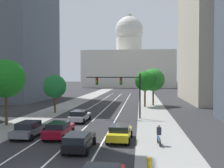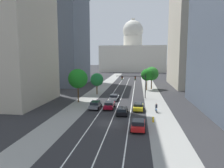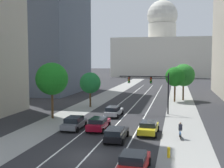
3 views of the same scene
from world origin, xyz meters
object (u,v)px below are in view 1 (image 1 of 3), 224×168
Objects in this scene: street_tree_mid_left at (55,86)px; street_tree_near_right at (153,80)px; street_tree_far_right at (145,81)px; car_yellow at (120,132)px; car_crimson at (59,129)px; car_silver at (80,116)px; street_tree_near_left at (6,79)px; car_gray at (29,129)px; traffic_signal_mast at (122,86)px; fire_hydrant at (149,164)px; cyclist at (159,135)px; capitol_building at (129,64)px; car_black at (79,141)px.

street_tree_mid_left is 19.81m from street_tree_near_right.
street_tree_far_right is 2.98m from street_tree_near_right.
car_yellow is 0.64× the size of street_tree_far_right.
street_tree_far_right reaches higher than car_crimson.
car_silver is 0.60× the size of street_tree_near_left.
car_crimson is 0.70× the size of street_tree_far_right.
car_gray is 0.58× the size of street_tree_near_left.
car_gray is 14.79m from traffic_signal_mast.
street_tree_mid_left is at bearing 120.36° from fire_hydrant.
street_tree_near_left is (-16.38, -20.07, 0.66)m from street_tree_far_right.
cyclist is at bearing 80.83° from fire_hydrant.
capitol_building is 118.83m from car_black.
street_tree_near_left reaches higher than cyclist.
cyclist is at bearing -91.75° from street_tree_near_right.
street_tree_near_right is at bearing -20.12° from car_crimson.
cyclist is at bearing -106.08° from car_yellow.
capitol_building is 87.25m from street_tree_near_right.
street_tree_near_right is at bearing -7.28° from cyclist.
street_tree_far_right is at bearing -85.54° from capitol_building.
street_tree_mid_left is at bearing 34.93° from cyclist.
car_gray is at bearing 144.97° from fire_hydrant.
capitol_building is 89.58m from street_tree_far_right.
street_tree_far_right is at bearing -3.98° from car_yellow.
street_tree_near_left is (-16.11, 13.08, 5.01)m from fire_hydrant.
car_crimson is 5.80m from car_yellow.
capitol_building reaches higher than car_black.
street_tree_near_left reaches higher than street_tree_near_right.
street_tree_far_right is 0.93× the size of street_tree_near_right.
car_crimson is at bearing 85.79° from car_yellow.
car_black is 16.31m from traffic_signal_mast.
car_black is 6.53m from fire_hydrant.
street_tree_far_right is at bearing 89.55° from fire_hydrant.
car_crimson is 10.60m from street_tree_near_left.
street_tree_near_right is (1.90, 35.62, 4.55)m from fire_hydrant.
street_tree_far_right is (8.39, 25.24, 4.04)m from car_crimson.
car_black is 21.78m from street_tree_mid_left.
car_crimson is 2.71× the size of cyclist.
capitol_building reaches higher than car_yellow.
car_black is at bearing -144.61° from car_crimson.
street_tree_mid_left is (-14.83, 17.40, 3.27)m from cyclist.
car_gray is at bearing -114.85° from street_tree_near_right.
car_silver is 13.57m from cyclist.
car_silver is at bearing -18.11° from car_gray.
car_gray reaches higher than car_crimson.
cyclist is 0.29× the size of street_tree_mid_left.
street_tree_far_right reaches higher than fire_hydrant.
car_gray is (-4.33, -114.45, -11.20)m from capitol_building.
capitol_building is 122.90m from fire_hydrant.
car_crimson is at bearing 35.25° from car_black.
car_yellow is 26.29m from street_tree_far_right.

